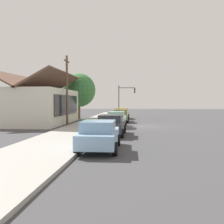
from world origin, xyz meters
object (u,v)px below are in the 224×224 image
car_mustard (122,113)px  fire_hydrant_red (108,118)px  utility_pole_wooden (67,89)px  car_seafoam (117,119)px  car_charcoal (111,125)px  car_olive (121,116)px  shade_tree (79,90)px  traffic_light_main (125,96)px  car_skyblue (99,135)px

car_mustard → fire_hydrant_red: size_ratio=6.70×
car_mustard → utility_pole_wooden: size_ratio=0.63×
car_seafoam → car_charcoal: bearing=-179.1°
car_olive → shade_tree: 9.11m
fire_hydrant_red → utility_pole_wooden: bearing=134.9°
car_seafoam → utility_pole_wooden: 6.58m
car_olive → fire_hydrant_red: bearing=106.5°
utility_pole_wooden → car_mustard: bearing=-27.0°
car_mustard → car_olive: bearing=-176.6°
car_seafoam → traffic_light_main: traffic_light_main is taller
utility_pole_wooden → car_seafoam: bearing=-107.7°
car_skyblue → traffic_light_main: (29.06, -0.12, 2.68)m
car_charcoal → car_seafoam: 6.17m
fire_hydrant_red → traffic_light_main: bearing=-8.5°
traffic_light_main → utility_pole_wooden: utility_pole_wooden is taller
car_skyblue → shade_tree: shade_tree is taller
car_charcoal → car_mustard: 18.46m
car_olive → traffic_light_main: 10.96m
car_olive → utility_pole_wooden: size_ratio=0.60×
utility_pole_wooden → car_olive: bearing=-51.2°
car_mustard → traffic_light_main: size_ratio=0.91×
car_mustard → fire_hydrant_red: car_mustard is taller
car_charcoal → utility_pole_wooden: 10.19m
car_mustard → traffic_light_main: traffic_light_main is taller
car_mustard → shade_tree: bearing=97.1°
car_olive → utility_pole_wooden: utility_pole_wooden is taller
car_seafoam → fire_hydrant_red: 5.97m
car_charcoal → car_olive: size_ratio=1.00×
car_charcoal → traffic_light_main: traffic_light_main is taller
car_skyblue → utility_pole_wooden: 15.33m
car_olive → car_seafoam: bearing=178.5°
car_skyblue → car_seafoam: 12.18m
car_skyblue → traffic_light_main: 29.18m
car_mustard → shade_tree: 7.18m
utility_pole_wooden → shade_tree: bearing=5.4°
car_charcoal → car_seafoam: bearing=1.1°
car_skyblue → fire_hydrant_red: size_ratio=6.37×
shade_tree → traffic_light_main: bearing=-51.5°
traffic_light_main → car_skyblue: bearing=179.8°
traffic_light_main → fire_hydrant_red: 11.63m
car_skyblue → utility_pole_wooden: size_ratio=0.60×
car_charcoal → car_seafoam: same height
car_charcoal → car_olive: bearing=0.5°
shade_tree → traffic_light_main: (5.24, -6.59, -0.72)m
car_charcoal → car_skyblue: bearing=-179.9°
car_seafoam → traffic_light_main: (16.88, -0.14, 2.68)m
traffic_light_main → utility_pole_wooden: 16.14m
shade_tree → utility_pole_wooden: size_ratio=0.89×
car_skyblue → car_olive: (18.44, -0.05, -0.00)m
car_seafoam → utility_pole_wooden: (1.77, 5.52, 3.12)m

